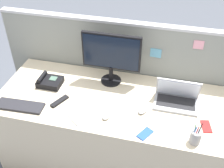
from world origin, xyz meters
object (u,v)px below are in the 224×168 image
desk_phone (49,82)px  cell_phone_silver_slab (76,119)px  keyboard_main (20,106)px  tv_remote (60,101)px  pen_cup (195,137)px  laptop (177,97)px  cell_phone_red_case (206,126)px  cell_phone_blue_case (145,134)px  computer_mouse_right_hand (143,110)px  computer_mouse_left_hand (106,115)px  desktop_monitor (111,55)px

desk_phone → cell_phone_silver_slab: desk_phone is taller
keyboard_main → cell_phone_silver_slab: bearing=-5.7°
tv_remote → pen_cup: bearing=17.3°
laptop → keyboard_main: laptop is taller
pen_cup → keyboard_main: bearing=178.4°
desk_phone → pen_cup: (1.27, -0.37, 0.02)m
laptop → pen_cup: size_ratio=1.84×
keyboard_main → cell_phone_silver_slab: keyboard_main is taller
desk_phone → cell_phone_red_case: bearing=-8.4°
desk_phone → pen_cup: pen_cup is taller
laptop → cell_phone_blue_case: bearing=-115.3°
computer_mouse_right_hand → computer_mouse_left_hand: (-0.27, -0.13, 0.00)m
keyboard_main → cell_phone_red_case: 1.47m
computer_mouse_right_hand → pen_cup: pen_cup is taller
computer_mouse_right_hand → cell_phone_blue_case: (0.06, -0.23, -0.01)m
laptop → tv_remote: laptop is taller
desk_phone → cell_phone_blue_case: (0.92, -0.38, -0.03)m
cell_phone_red_case → tv_remote: size_ratio=0.74×
keyboard_main → pen_cup: bearing=-4.4°
computer_mouse_left_hand → cell_phone_blue_case: 0.34m
tv_remote → desktop_monitor: bearing=74.8°
desktop_monitor → pen_cup: 0.96m
desktop_monitor → computer_mouse_right_hand: size_ratio=5.13×
pen_cup → tv_remote: 1.10m
cell_phone_red_case → cell_phone_blue_case: bearing=-168.9°
desk_phone → computer_mouse_left_hand: size_ratio=2.06×
computer_mouse_left_hand → pen_cup: (0.67, -0.10, 0.04)m
laptop → computer_mouse_left_hand: laptop is taller
cell_phone_silver_slab → tv_remote: tv_remote is taller
pen_cup → laptop: bearing=111.1°
desk_phone → cell_phone_red_case: (1.35, -0.20, -0.03)m
laptop → computer_mouse_right_hand: (-0.25, -0.18, -0.04)m
computer_mouse_left_hand → pen_cup: bearing=-2.7°
laptop → cell_phone_red_case: (0.24, -0.23, -0.05)m
computer_mouse_left_hand → cell_phone_silver_slab: (-0.22, -0.08, -0.01)m
desktop_monitor → cell_phone_silver_slab: (-0.14, -0.55, -0.27)m
computer_mouse_right_hand → cell_phone_silver_slab: bearing=-139.1°
computer_mouse_right_hand → tv_remote: bearing=-157.9°
cell_phone_blue_case → cell_phone_red_case: bearing=53.2°
keyboard_main → laptop: bearing=13.6°
cell_phone_blue_case → tv_remote: size_ratio=0.74×
keyboard_main → tv_remote: (0.29, 0.13, -0.00)m
keyboard_main → tv_remote: 0.32m
cell_phone_red_case → cell_phone_silver_slab: bearing=177.5°
cell_phone_silver_slab → cell_phone_red_case: same height
desktop_monitor → cell_phone_blue_case: desktop_monitor is taller
computer_mouse_right_hand → cell_phone_red_case: (0.49, -0.05, -0.01)m
laptop → computer_mouse_left_hand: (-0.52, -0.31, -0.04)m
desk_phone → computer_mouse_right_hand: (0.86, -0.15, -0.02)m
desktop_monitor → desk_phone: desktop_monitor is taller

